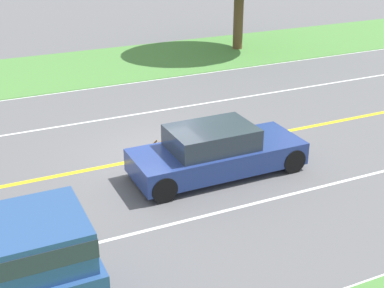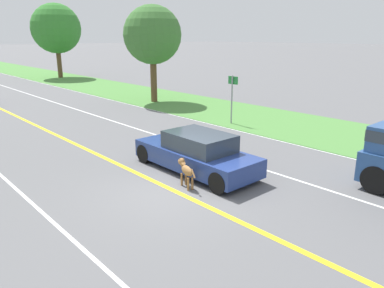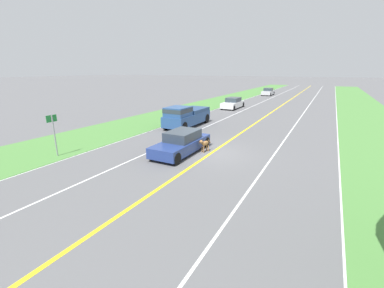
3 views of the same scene
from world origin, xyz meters
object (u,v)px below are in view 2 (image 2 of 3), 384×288
object	(u,v)px
ego_car	(197,153)
roadside_tree_right_near	(152,35)
dog	(186,170)
roadside_tree_right_far	(56,29)
street_sign	(232,94)

from	to	relation	value
ego_car	roadside_tree_right_near	bearing A→B (deg)	59.64
dog	roadside_tree_right_far	xyz separation A→B (m)	(9.86, 32.47, 4.62)
street_sign	roadside_tree_right_near	bearing A→B (deg)	83.30
dog	roadside_tree_right_near	world-z (taller)	roadside_tree_right_near
dog	street_sign	size ratio (longest dim) A/B	0.44
ego_car	street_sign	distance (m)	7.49
dog	roadside_tree_right_near	xyz separation A→B (m)	(8.34, 13.04, 3.95)
ego_car	street_sign	world-z (taller)	street_sign
dog	roadside_tree_right_near	distance (m)	15.98
street_sign	ego_car	bearing A→B (deg)	-146.75
ego_car	dog	size ratio (longest dim) A/B	4.24
dog	roadside_tree_right_near	size ratio (longest dim) A/B	0.17
roadside_tree_right_far	street_sign	xyz separation A→B (m)	(-2.47, -27.60, -3.58)
dog	ego_car	bearing A→B (deg)	48.96
roadside_tree_right_far	dog	bearing A→B (deg)	-106.89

